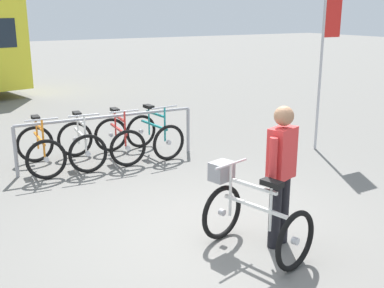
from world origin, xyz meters
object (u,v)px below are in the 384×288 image
Objects in this scene: racked_bike_teal at (154,135)px; racked_bike_white at (81,144)px; person_with_featured_bike at (281,170)px; banner_flag at (328,33)px; racked_bike_orange at (40,149)px; featured_bicycle at (250,214)px; racked_bike_red at (119,139)px.

racked_bike_white is at bearing 177.38° from racked_bike_teal.
person_with_featured_bike is (1.02, -4.10, 0.54)m from racked_bike_white.
banner_flag is (3.38, 2.71, 1.32)m from person_with_featured_bike.
racked_bike_teal is (1.40, -0.06, -0.00)m from racked_bike_white.
racked_bike_orange and featured_bicycle have the same top height.
banner_flag is (4.40, -1.39, 1.86)m from racked_bike_white.
racked_bike_white is 4.25m from person_with_featured_bike.
racked_bike_teal is 3.77m from banner_flag.
racked_bike_white is 0.70m from racked_bike_red.
featured_bicycle is (-0.76, -3.98, 0.08)m from racked_bike_teal.
banner_flag is (5.10, -1.42, 1.86)m from racked_bike_orange.
racked_bike_orange and racked_bike_white have the same top height.
racked_bike_teal is at bearing -2.62° from racked_bike_orange.
banner_flag reaches higher than person_with_featured_bike.
person_with_featured_bike is at bearing -95.43° from racked_bike_teal.
racked_bike_teal is 0.92× the size of featured_bicycle.
featured_bicycle is (0.64, -4.04, 0.08)m from racked_bike_white.
racked_bike_white is 4.10m from featured_bicycle.
banner_flag is (3.76, 2.66, 1.78)m from featured_bicycle.
racked_bike_teal is at bearing -2.62° from racked_bike_white.
racked_bike_orange and racked_bike_teal have the same top height.
racked_bike_orange is 4.50m from person_with_featured_bike.
racked_bike_red is 0.36× the size of banner_flag.
banner_flag reaches higher than featured_bicycle.
banner_flag reaches higher than racked_bike_red.
racked_bike_teal is at bearing 156.17° from banner_flag.
racked_bike_white is 4.97m from banner_flag.
racked_bike_orange is 0.70m from racked_bike_white.
racked_bike_white is 1.03× the size of racked_bike_red.
person_with_featured_bike is (1.71, -4.13, 0.54)m from racked_bike_orange.
person_with_featured_bike reaches higher than featured_bicycle.
racked_bike_teal is 0.70× the size of person_with_featured_bike.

